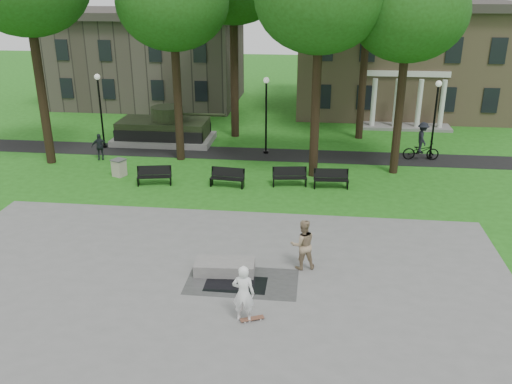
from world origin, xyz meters
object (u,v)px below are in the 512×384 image
trash_bin (119,168)px  skateboarder (243,294)px  friend_watching (303,244)px  cyclist (422,145)px  park_bench_0 (155,175)px  concrete_block (225,267)px

trash_bin → skateboarder: bearing=-55.7°
friend_watching → cyclist: (6.61, 14.04, -0.06)m
park_bench_0 → trash_bin: 2.56m
concrete_block → cyclist: (9.45, 14.72, 0.70)m
friend_watching → park_bench_0: friend_watching is taller
concrete_block → park_bench_0: park_bench_0 is taller
friend_watching → trash_bin: (-10.42, 9.16, -0.51)m
park_bench_0 → friend_watching: bearing=-55.8°
friend_watching → skateboarder: bearing=48.4°
concrete_block → cyclist: 17.50m
friend_watching → trash_bin: size_ratio=2.04×
concrete_block → skateboarder: 3.20m
skateboarder → trash_bin: bearing=-52.7°
concrete_block → cyclist: bearing=57.3°
skateboarder → park_bench_0: skateboarder is taller
concrete_block → trash_bin: trash_bin is taller
concrete_block → friend_watching: friend_watching is taller
trash_bin → friend_watching: bearing=-41.3°
concrete_block → trash_bin: bearing=127.6°
skateboarder → park_bench_0: bearing=-58.4°
concrete_block → skateboarder: skateboarder is taller
cyclist → park_bench_0: cyclist is taller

